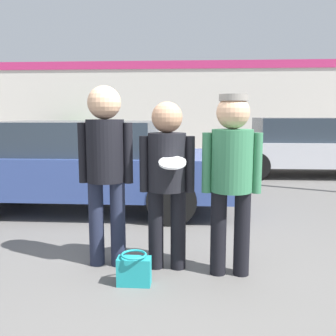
# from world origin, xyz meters

# --- Properties ---
(ground_plane) EXTENTS (56.00, 56.00, 0.00)m
(ground_plane) POSITION_xyz_m (0.00, 0.00, 0.00)
(ground_plane) COLOR #5B5956
(storefront_building) EXTENTS (24.00, 0.22, 3.53)m
(storefront_building) POSITION_xyz_m (0.00, 11.34, 1.79)
(storefront_building) COLOR silver
(storefront_building) RESTS_ON ground
(person_left) EXTENTS (0.54, 0.37, 1.79)m
(person_left) POSITION_xyz_m (-0.62, 0.20, 1.08)
(person_left) COLOR #1E2338
(person_left) RESTS_ON ground
(person_middle_with_frisbee) EXTENTS (0.53, 0.56, 1.64)m
(person_middle_with_frisbee) POSITION_xyz_m (-0.01, 0.16, 0.97)
(person_middle_with_frisbee) COLOR black
(person_middle_with_frisbee) RESTS_ON ground
(person_right) EXTENTS (0.55, 0.38, 1.70)m
(person_right) POSITION_xyz_m (0.59, 0.06, 1.03)
(person_right) COLOR black
(person_right) RESTS_ON ground
(parked_car_near) EXTENTS (4.70, 1.88, 1.40)m
(parked_car_near) POSITION_xyz_m (-1.54, 2.46, 0.73)
(parked_car_near) COLOR #334784
(parked_car_near) RESTS_ON ground
(parked_car_far) EXTENTS (4.49, 1.91, 1.42)m
(parked_car_far) POSITION_xyz_m (3.05, 6.16, 0.72)
(parked_car_far) COLOR silver
(parked_car_far) RESTS_ON ground
(shrub) EXTENTS (1.27, 1.27, 1.27)m
(shrub) POSITION_xyz_m (-4.51, 10.51, 0.64)
(shrub) COLOR #285B2D
(shrub) RESTS_ON ground
(handbag) EXTENTS (0.30, 0.23, 0.29)m
(handbag) POSITION_xyz_m (-0.28, -0.24, 0.14)
(handbag) COLOR teal
(handbag) RESTS_ON ground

